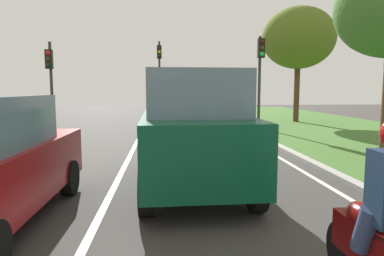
{
  "coord_description": "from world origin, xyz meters",
  "views": [
    {
      "loc": [
        0.3,
        1.75,
        1.95
      ],
      "look_at": [
        0.85,
        8.36,
        1.2
      ],
      "focal_mm": 32.13,
      "sensor_mm": 36.0,
      "label": 1
    }
  ],
  "objects_px": {
    "traffic_light_overhead_left": "(50,72)",
    "traffic_light_far_median": "(159,67)",
    "traffic_light_near_right": "(260,65)",
    "tree_roadside_far": "(298,38)",
    "car_suv_ahead": "(192,129)"
  },
  "relations": [
    {
      "from": "tree_roadside_far",
      "to": "traffic_light_far_median",
      "type": "bearing_deg",
      "value": 149.82
    },
    {
      "from": "traffic_light_near_right",
      "to": "traffic_light_overhead_left",
      "type": "distance_m",
      "value": 10.07
    },
    {
      "from": "traffic_light_overhead_left",
      "to": "traffic_light_far_median",
      "type": "xyz_separation_m",
      "value": [
        5.13,
        7.16,
        0.74
      ]
    },
    {
      "from": "car_suv_ahead",
      "to": "traffic_light_overhead_left",
      "type": "height_order",
      "value": "traffic_light_overhead_left"
    },
    {
      "from": "car_suv_ahead",
      "to": "traffic_light_far_median",
      "type": "xyz_separation_m",
      "value": [
        -0.82,
        17.56,
        2.35
      ]
    },
    {
      "from": "car_suv_ahead",
      "to": "traffic_light_far_median",
      "type": "distance_m",
      "value": 17.74
    },
    {
      "from": "car_suv_ahead",
      "to": "traffic_light_far_median",
      "type": "bearing_deg",
      "value": 91.55
    },
    {
      "from": "car_suv_ahead",
      "to": "traffic_light_overhead_left",
      "type": "xyz_separation_m",
      "value": [
        -5.95,
        10.4,
        1.61
      ]
    },
    {
      "from": "traffic_light_near_right",
      "to": "traffic_light_far_median",
      "type": "xyz_separation_m",
      "value": [
        -4.91,
        7.91,
        0.43
      ]
    },
    {
      "from": "traffic_light_near_right",
      "to": "tree_roadside_far",
      "type": "bearing_deg",
      "value": 46.1
    },
    {
      "from": "traffic_light_near_right",
      "to": "traffic_light_overhead_left",
      "type": "xyz_separation_m",
      "value": [
        -10.04,
        0.75,
        -0.31
      ]
    },
    {
      "from": "traffic_light_overhead_left",
      "to": "traffic_light_near_right",
      "type": "bearing_deg",
      "value": -4.27
    },
    {
      "from": "traffic_light_near_right",
      "to": "tree_roadside_far",
      "type": "height_order",
      "value": "tree_roadside_far"
    },
    {
      "from": "traffic_light_overhead_left",
      "to": "tree_roadside_far",
      "type": "relative_size",
      "value": 0.63
    },
    {
      "from": "traffic_light_overhead_left",
      "to": "traffic_light_far_median",
      "type": "relative_size",
      "value": 0.8
    }
  ]
}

